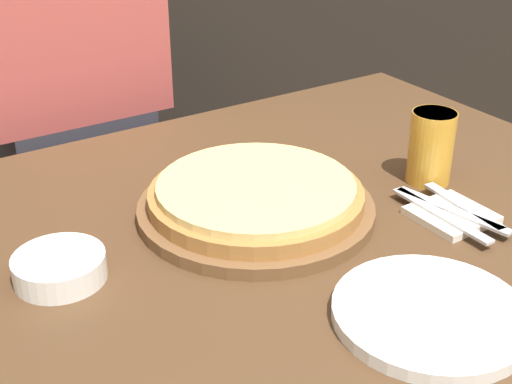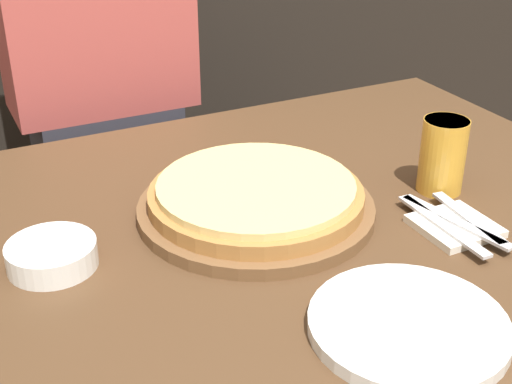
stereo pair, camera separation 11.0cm
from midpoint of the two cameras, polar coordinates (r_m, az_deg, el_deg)
The scene contains 10 objects.
dining_table at distance 1.36m, azimuth 1.19°, elevation -15.23°, with size 1.14×0.92×0.74m.
pizza_on_board at distance 1.11m, azimuth -2.84°, elevation -0.72°, with size 0.37×0.37×0.06m.
beer_glass at distance 1.22m, azimuth 11.37°, elevation 3.71°, with size 0.08×0.08×0.13m.
dinner_plate at distance 0.91m, azimuth 10.36°, elevation -9.69°, with size 0.24×0.24×0.02m.
side_bowl at distance 1.01m, azimuth -18.50°, elevation -5.84°, with size 0.13×0.13×0.04m.
napkin_stack at distance 1.13m, azimuth 12.72°, elevation -1.88°, with size 0.11×0.11×0.01m.
fork at distance 1.11m, azimuth 11.85°, elevation -1.85°, with size 0.02×0.20×0.00m.
dinner_knife at distance 1.13m, azimuth 12.77°, elevation -1.51°, with size 0.06×0.20×0.00m.
spoon at distance 1.15m, azimuth 13.66°, elevation -1.17°, with size 0.03×0.17×0.00m.
diner_person at distance 1.67m, azimuth -15.99°, elevation 4.04°, with size 0.40×0.20×1.33m.
Camera 1 is at (-0.61, -0.79, 1.29)m, focal length 50.00 mm.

